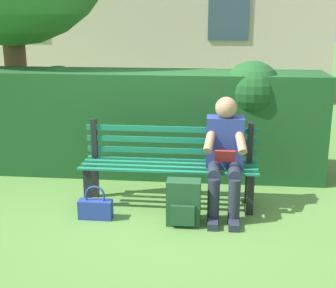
# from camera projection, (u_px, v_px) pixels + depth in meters

# --- Properties ---
(ground) EXTENTS (60.00, 60.00, 0.00)m
(ground) POSITION_uv_depth(u_px,v_px,m) (169.00, 205.00, 5.05)
(ground) COLOR #517F38
(park_bench) EXTENTS (1.86, 0.47, 0.89)m
(park_bench) POSITION_uv_depth(u_px,v_px,m) (170.00, 163.00, 4.99)
(park_bench) COLOR black
(park_bench) RESTS_ON ground
(person_seated) EXTENTS (0.44, 0.73, 1.19)m
(person_seated) POSITION_uv_depth(u_px,v_px,m) (225.00, 153.00, 4.72)
(person_seated) COLOR navy
(person_seated) RESTS_ON ground
(hedge_backdrop) EXTENTS (4.46, 0.85, 1.46)m
(hedge_backdrop) POSITION_uv_depth(u_px,v_px,m) (146.00, 119.00, 5.94)
(hedge_backdrop) COLOR #19471E
(hedge_backdrop) RESTS_ON ground
(backpack) EXTENTS (0.33, 0.26, 0.45)m
(backpack) POSITION_uv_depth(u_px,v_px,m) (184.00, 203.00, 4.54)
(backpack) COLOR #1E4728
(backpack) RESTS_ON ground
(handbag) EXTENTS (0.34, 0.12, 0.35)m
(handbag) POSITION_uv_depth(u_px,v_px,m) (96.00, 208.00, 4.69)
(handbag) COLOR navy
(handbag) RESTS_ON ground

